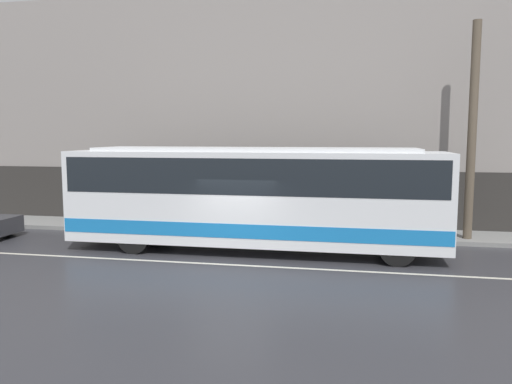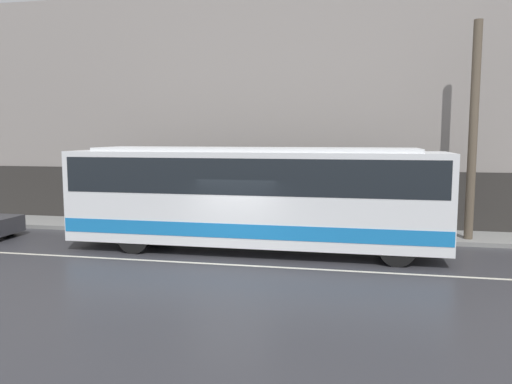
{
  "view_description": "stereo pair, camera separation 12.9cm",
  "coord_description": "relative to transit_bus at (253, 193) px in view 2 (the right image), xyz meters",
  "views": [
    {
      "loc": [
        3.52,
        -14.16,
        3.85
      ],
      "look_at": [
        0.38,
        1.92,
        1.99
      ],
      "focal_mm": 35.0,
      "sensor_mm": 36.0,
      "label": 1
    },
    {
      "loc": [
        3.65,
        -14.14,
        3.85
      ],
      "look_at": [
        0.38,
        1.92,
        1.99
      ],
      "focal_mm": 35.0,
      "sensor_mm": 36.0,
      "label": 2
    }
  ],
  "objects": [
    {
      "name": "ground_plane",
      "position": [
        -0.29,
        -1.92,
        -1.95
      ],
      "size": [
        60.0,
        60.0,
        0.0
      ],
      "primitive_type": "plane",
      "color": "#333338"
    },
    {
      "name": "sidewalk",
      "position": [
        -0.29,
        3.24,
        -1.87
      ],
      "size": [
        60.0,
        2.31,
        0.16
      ],
      "color": "gray",
      "rests_on": "ground_plane"
    },
    {
      "name": "building_facade",
      "position": [
        -0.29,
        4.53,
        2.77
      ],
      "size": [
        60.0,
        0.35,
        9.77
      ],
      "color": "gray",
      "rests_on": "ground_plane"
    },
    {
      "name": "lane_stripe",
      "position": [
        -0.29,
        -1.92,
        -1.94
      ],
      "size": [
        54.0,
        0.14,
        0.01
      ],
      "color": "beige",
      "rests_on": "ground_plane"
    },
    {
      "name": "transit_bus",
      "position": [
        0.0,
        0.0,
        0.0
      ],
      "size": [
        12.36,
        2.53,
        3.46
      ],
      "color": "white",
      "rests_on": "ground_plane"
    },
    {
      "name": "utility_pole_near",
      "position": [
        7.32,
        2.74,
        2.04
      ],
      "size": [
        0.3,
        0.3,
        7.65
      ],
      "color": "brown",
      "rests_on": "sidewalk"
    }
  ]
}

